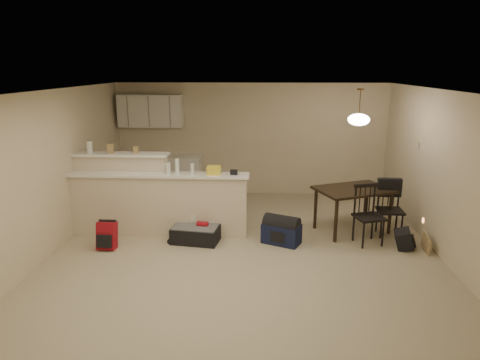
# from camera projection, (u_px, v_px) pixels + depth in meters

# --- Properties ---
(room) EXTENTS (7.00, 7.02, 2.50)m
(room) POSITION_uv_depth(u_px,v_px,m) (244.00, 179.00, 6.22)
(room) COLOR tan
(room) RESTS_ON ground
(breakfast_bar) EXTENTS (3.08, 0.58, 1.39)m
(breakfast_bar) POSITION_uv_depth(u_px,v_px,m) (146.00, 199.00, 7.42)
(breakfast_bar) COLOR beige
(breakfast_bar) RESTS_ON ground
(upper_cabinets) EXTENTS (1.40, 0.34, 0.70)m
(upper_cabinets) POSITION_uv_depth(u_px,v_px,m) (151.00, 111.00, 9.37)
(upper_cabinets) COLOR white
(upper_cabinets) RESTS_ON room
(kitchen_counter) EXTENTS (1.80, 0.60, 0.90)m
(kitchen_counter) POSITION_uv_depth(u_px,v_px,m) (161.00, 176.00, 9.60)
(kitchen_counter) COLOR white
(kitchen_counter) RESTS_ON ground
(thermostat) EXTENTS (0.02, 0.12, 0.12)m
(thermostat) POSITION_uv_depth(u_px,v_px,m) (418.00, 145.00, 7.50)
(thermostat) COLOR beige
(thermostat) RESTS_ON room
(jar) EXTENTS (0.10, 0.10, 0.20)m
(jar) POSITION_uv_depth(u_px,v_px,m) (90.00, 147.00, 7.38)
(jar) COLOR silver
(jar) RESTS_ON breakfast_bar
(cereal_box) EXTENTS (0.10, 0.07, 0.16)m
(cereal_box) POSITION_uv_depth(u_px,v_px,m) (110.00, 148.00, 7.36)
(cereal_box) COLOR #A48755
(cereal_box) RESTS_ON breakfast_bar
(small_box) EXTENTS (0.08, 0.06, 0.12)m
(small_box) POSITION_uv_depth(u_px,v_px,m) (136.00, 150.00, 7.34)
(small_box) COLOR #A48755
(small_box) RESTS_ON breakfast_bar
(bottle_a) EXTENTS (0.07, 0.07, 0.26)m
(bottle_a) POSITION_uv_depth(u_px,v_px,m) (177.00, 166.00, 7.15)
(bottle_a) COLOR silver
(bottle_a) RESTS_ON breakfast_bar
(bottle_b) EXTENTS (0.06, 0.06, 0.18)m
(bottle_b) POSITION_uv_depth(u_px,v_px,m) (192.00, 169.00, 7.15)
(bottle_b) COLOR silver
(bottle_b) RESTS_ON breakfast_bar
(bag_lump) EXTENTS (0.22, 0.18, 0.14)m
(bag_lump) POSITION_uv_depth(u_px,v_px,m) (214.00, 170.00, 7.14)
(bag_lump) COLOR #A48755
(bag_lump) RESTS_ON breakfast_bar
(pouch) EXTENTS (0.12, 0.10, 0.08)m
(pouch) POSITION_uv_depth(u_px,v_px,m) (234.00, 172.00, 7.13)
(pouch) COLOR #A48755
(pouch) RESTS_ON breakfast_bar
(extra_item_x) EXTENTS (0.07, 0.07, 0.19)m
(extra_item_x) POSITION_uv_depth(u_px,v_px,m) (168.00, 168.00, 7.17)
(extra_item_x) COLOR silver
(extra_item_x) RESTS_ON breakfast_bar
(dining_table) EXTENTS (1.48, 1.26, 0.79)m
(dining_table) POSITION_uv_depth(u_px,v_px,m) (353.00, 194.00, 7.45)
(dining_table) COLOR black
(dining_table) RESTS_ON ground
(pendant_lamp) EXTENTS (0.36, 0.36, 0.62)m
(pendant_lamp) POSITION_uv_depth(u_px,v_px,m) (359.00, 119.00, 7.12)
(pendant_lamp) COLOR brown
(pendant_lamp) RESTS_ON room
(dining_chair_near) EXTENTS (0.53, 0.52, 0.98)m
(dining_chair_near) POSITION_uv_depth(u_px,v_px,m) (369.00, 215.00, 6.95)
(dining_chair_near) COLOR black
(dining_chair_near) RESTS_ON ground
(dining_chair_far) EXTENTS (0.43, 0.41, 0.96)m
(dining_chair_far) POSITION_uv_depth(u_px,v_px,m) (390.00, 209.00, 7.31)
(dining_chair_far) COLOR black
(dining_chair_far) RESTS_ON ground
(suitcase) EXTENTS (0.83, 0.60, 0.26)m
(suitcase) POSITION_uv_depth(u_px,v_px,m) (196.00, 234.00, 7.14)
(suitcase) COLOR black
(suitcase) RESTS_ON ground
(red_backpack) EXTENTS (0.30, 0.19, 0.44)m
(red_backpack) POSITION_uv_depth(u_px,v_px,m) (107.00, 236.00, 6.83)
(red_backpack) COLOR maroon
(red_backpack) RESTS_ON ground
(navy_duffel) EXTENTS (0.69, 0.55, 0.33)m
(navy_duffel) POSITION_uv_depth(u_px,v_px,m) (281.00, 234.00, 7.06)
(navy_duffel) COLOR #12193A
(navy_duffel) RESTS_ON ground
(black_daypack) EXTENTS (0.32, 0.39, 0.30)m
(black_daypack) POSITION_uv_depth(u_px,v_px,m) (404.00, 239.00, 6.86)
(black_daypack) COLOR black
(black_daypack) RESTS_ON ground
(cardboard_sheet) EXTENTS (0.02, 0.37, 0.28)m
(cardboard_sheet) POSITION_uv_depth(u_px,v_px,m) (426.00, 243.00, 6.72)
(cardboard_sheet) COLOR #A48755
(cardboard_sheet) RESTS_ON ground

